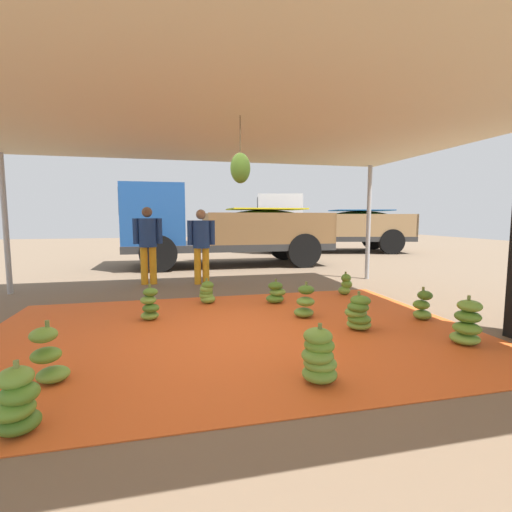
% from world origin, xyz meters
% --- Properties ---
extents(ground_plane, '(40.00, 40.00, 0.00)m').
position_xyz_m(ground_plane, '(0.00, 3.00, 0.00)').
color(ground_plane, brown).
extents(tarp_orange, '(6.17, 4.24, 0.01)m').
position_xyz_m(tarp_orange, '(0.00, 0.00, 0.01)').
color(tarp_orange, '#E05B23').
rests_on(tarp_orange, ground).
extents(tent_canopy, '(8.00, 7.00, 2.73)m').
position_xyz_m(tent_canopy, '(0.00, -0.09, 2.65)').
color(tent_canopy, '#9EA0A5').
rests_on(tent_canopy, ground).
extents(banana_bunch_0, '(0.40, 0.41, 0.51)m').
position_xyz_m(banana_bunch_0, '(-1.80, -1.86, 0.22)').
color(banana_bunch_0, '#477523').
rests_on(banana_bunch_0, tarp_orange).
extents(banana_bunch_1, '(0.41, 0.41, 0.51)m').
position_xyz_m(banana_bunch_1, '(1.59, -0.31, 0.22)').
color(banana_bunch_1, '#75A83D').
rests_on(banana_bunch_1, tarp_orange).
extents(banana_bunch_2, '(0.46, 0.43, 0.41)m').
position_xyz_m(banana_bunch_2, '(0.97, 1.40, 0.18)').
color(banana_bunch_2, '#518428').
rests_on(banana_bunch_2, tarp_orange).
extents(banana_bunch_3, '(0.44, 0.44, 0.53)m').
position_xyz_m(banana_bunch_3, '(0.50, -1.59, 0.24)').
color(banana_bunch_3, '#6B9E38').
rests_on(banana_bunch_3, tarp_orange).
extents(banana_bunch_5, '(0.34, 0.34, 0.47)m').
position_xyz_m(banana_bunch_5, '(2.73, -0.07, 0.20)').
color(banana_bunch_5, '#6B9E38').
rests_on(banana_bunch_5, tarp_orange).
extents(banana_bunch_6, '(0.40, 0.40, 0.57)m').
position_xyz_m(banana_bunch_6, '(-1.84, -1.08, 0.24)').
color(banana_bunch_6, '#6B9E38').
rests_on(banana_bunch_6, tarp_orange).
extents(banana_bunch_7, '(0.39, 0.43, 0.53)m').
position_xyz_m(banana_bunch_7, '(1.13, 0.42, 0.23)').
color(banana_bunch_7, '#6B9E38').
rests_on(banana_bunch_7, tarp_orange).
extents(banana_bunch_8, '(0.45, 0.46, 0.57)m').
position_xyz_m(banana_bunch_8, '(2.54, -1.08, 0.25)').
color(banana_bunch_8, '#75A83D').
rests_on(banana_bunch_8, tarp_orange).
extents(banana_bunch_9, '(0.33, 0.33, 0.52)m').
position_xyz_m(banana_bunch_9, '(-1.08, 0.80, 0.22)').
color(banana_bunch_9, '#75A83D').
rests_on(banana_bunch_9, tarp_orange).
extents(banana_bunch_10, '(0.31, 0.31, 0.44)m').
position_xyz_m(banana_bunch_10, '(2.44, 1.72, 0.20)').
color(banana_bunch_10, '#6B9E38').
rests_on(banana_bunch_10, tarp_orange).
extents(banana_bunch_11, '(0.36, 0.35, 0.43)m').
position_xyz_m(banana_bunch_11, '(-0.18, 1.63, 0.19)').
color(banana_bunch_11, '#75A83D').
rests_on(banana_bunch_11, tarp_orange).
extents(cargo_truck_main, '(6.10, 2.36, 2.40)m').
position_xyz_m(cargo_truck_main, '(0.71, 6.56, 1.18)').
color(cargo_truck_main, '#2D2D2D').
rests_on(cargo_truck_main, ground).
extents(cargo_truck_far, '(6.73, 3.78, 2.40)m').
position_xyz_m(cargo_truck_far, '(5.69, 10.02, 1.20)').
color(cargo_truck_far, '#2D2D2D').
rests_on(cargo_truck_far, ground).
extents(worker_0, '(0.60, 0.37, 1.64)m').
position_xyz_m(worker_0, '(-0.11, 3.53, 0.96)').
color(worker_0, orange).
rests_on(worker_0, ground).
extents(worker_1, '(0.62, 0.38, 1.69)m').
position_xyz_m(worker_1, '(-1.25, 3.76, 0.99)').
color(worker_1, orange).
rests_on(worker_1, ground).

